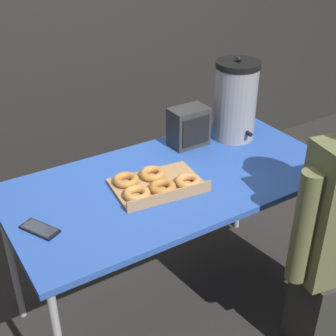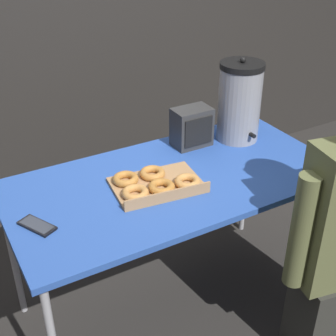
% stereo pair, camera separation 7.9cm
% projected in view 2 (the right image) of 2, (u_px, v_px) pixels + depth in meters
% --- Properties ---
extents(ground_plane, '(12.00, 12.00, 0.00)m').
position_uv_depth(ground_plane, '(173.00, 301.00, 2.49)').
color(ground_plane, '#2D2B28').
extents(back_wall, '(6.00, 0.11, 2.43)m').
position_uv_depth(back_wall, '(68.00, 20.00, 2.84)').
color(back_wall, '#282623').
rests_on(back_wall, ground).
extents(folding_table, '(1.50, 0.75, 0.77)m').
position_uv_depth(folding_table, '(174.00, 187.00, 2.13)').
color(folding_table, '#2D56B2').
rests_on(folding_table, ground).
extents(donut_box, '(0.41, 0.31, 0.05)m').
position_uv_depth(donut_box, '(155.00, 184.00, 2.02)').
color(donut_box, tan).
rests_on(donut_box, folding_table).
extents(coffee_urn, '(0.22, 0.25, 0.43)m').
position_uv_depth(coffee_urn, '(240.00, 102.00, 2.35)').
color(coffee_urn, '#939399').
rests_on(coffee_urn, folding_table).
extents(cell_phone, '(0.13, 0.17, 0.01)m').
position_uv_depth(cell_phone, '(37.00, 226.00, 1.79)').
color(cell_phone, black).
rests_on(cell_phone, folding_table).
extents(space_heater, '(0.19, 0.13, 0.20)m').
position_uv_depth(space_heater, '(192.00, 127.00, 2.34)').
color(space_heater, '#333333').
rests_on(space_heater, folding_table).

